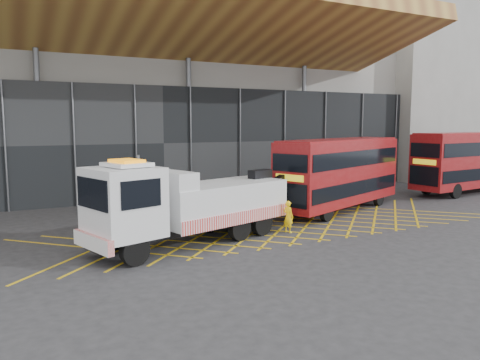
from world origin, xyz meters
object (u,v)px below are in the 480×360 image
bus_second (471,159)px  worker (288,217)px  bus_towed (340,171)px  recovery_truck (187,203)px

bus_second → worker: size_ratio=7.36×
bus_towed → recovery_truck: bearing=175.2°
recovery_truck → bus_second: 25.77m
bus_towed → worker: size_ratio=6.93×
recovery_truck → bus_second: bus_second is taller
bus_towed → worker: bearing=-171.4°
recovery_truck → bus_second: size_ratio=0.98×
bus_towed → worker: (-6.13, -3.58, -1.67)m
recovery_truck → bus_towed: 11.94m
recovery_truck → bus_second: bearing=-6.2°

